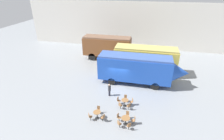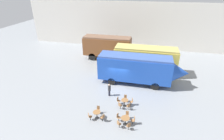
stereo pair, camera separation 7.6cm
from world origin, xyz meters
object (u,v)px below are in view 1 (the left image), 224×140
(streamlined_locomotive, at_px, (140,68))
(cafe_table_far, at_px, (125,101))
(passenger_coach_wooden, at_px, (107,46))
(cafe_table_near, at_px, (97,114))
(cafe_chair_0, at_px, (98,109))
(cafe_table_mid, at_px, (126,119))
(passenger_coach_vintage, at_px, (145,58))
(visitor_person, at_px, (109,90))

(streamlined_locomotive, relative_size, cafe_table_far, 14.25)
(passenger_coach_wooden, distance_m, cafe_table_far, 13.45)
(cafe_table_near, bearing_deg, cafe_table_far, 47.00)
(cafe_table_far, distance_m, cafe_chair_0, 3.03)
(streamlined_locomotive, bearing_deg, cafe_table_mid, -94.71)
(streamlined_locomotive, distance_m, cafe_table_mid, 8.10)
(passenger_coach_wooden, relative_size, cafe_table_near, 10.36)
(passenger_coach_vintage, bearing_deg, cafe_table_far, -100.52)
(passenger_coach_wooden, distance_m, passenger_coach_vintage, 7.64)
(cafe_table_near, height_order, visitor_person, visitor_person)
(passenger_coach_wooden, bearing_deg, cafe_table_near, -79.70)
(cafe_table_mid, bearing_deg, passenger_coach_wooden, 110.21)
(passenger_coach_vintage, height_order, cafe_chair_0, passenger_coach_vintage)
(streamlined_locomotive, bearing_deg, visitor_person, -131.28)
(cafe_chair_0, relative_size, visitor_person, 0.55)
(cafe_table_far, relative_size, visitor_person, 0.50)
(cafe_table_near, distance_m, cafe_table_far, 3.45)
(cafe_table_far, bearing_deg, cafe_table_near, -133.00)
(passenger_coach_wooden, xyz_separation_m, visitor_person, (2.98, -10.82, -1.54))
(passenger_coach_vintage, height_order, cafe_table_near, passenger_coach_vintage)
(streamlined_locomotive, xyz_separation_m, cafe_table_mid, (-0.65, -7.91, -1.63))
(visitor_person, bearing_deg, cafe_table_near, -93.89)
(passenger_coach_wooden, bearing_deg, cafe_table_mid, -69.79)
(passenger_coach_wooden, xyz_separation_m, cafe_table_far, (5.06, -12.34, -1.80))
(cafe_table_mid, bearing_deg, cafe_chair_0, 162.29)
(cafe_table_far, bearing_deg, cafe_table_mid, -79.86)
(passenger_coach_wooden, relative_size, visitor_person, 5.11)
(cafe_table_mid, bearing_deg, streamlined_locomotive, 85.29)
(cafe_table_far, bearing_deg, passenger_coach_vintage, 79.48)
(cafe_table_mid, distance_m, cafe_table_far, 2.76)
(streamlined_locomotive, height_order, visitor_person, streamlined_locomotive)
(passenger_coach_vintage, bearing_deg, visitor_person, -117.53)
(passenger_coach_vintage, distance_m, cafe_table_far, 8.89)
(cafe_table_near, relative_size, cafe_chair_0, 0.89)
(cafe_table_near, xyz_separation_m, cafe_chair_0, (-0.09, 0.74, -0.07))
(streamlined_locomotive, bearing_deg, cafe_table_near, -114.37)
(cafe_chair_0, height_order, visitor_person, visitor_person)
(cafe_chair_0, xyz_separation_m, visitor_person, (0.36, 3.30, 0.34))
(cafe_table_near, xyz_separation_m, cafe_table_mid, (2.84, -0.19, 0.01))
(passenger_coach_wooden, distance_m, cafe_table_mid, 16.15)
(streamlined_locomotive, height_order, cafe_table_far, streamlined_locomotive)
(passenger_coach_vintage, bearing_deg, streamlined_locomotive, -97.63)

